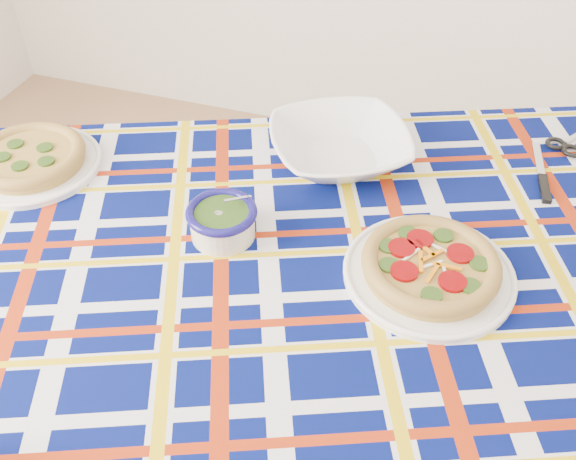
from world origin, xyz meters
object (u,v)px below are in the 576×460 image
(dining_table, at_px, (316,303))
(main_focaccia_plate, at_px, (431,265))
(pesto_bowl, at_px, (222,219))
(serving_bowl, at_px, (340,146))

(dining_table, bearing_deg, main_focaccia_plate, -6.55)
(dining_table, xyz_separation_m, pesto_bowl, (-0.20, 0.04, 0.12))
(main_focaccia_plate, height_order, serving_bowl, serving_bowl)
(dining_table, height_order, pesto_bowl, pesto_bowl)
(main_focaccia_plate, distance_m, pesto_bowl, 0.39)
(main_focaccia_plate, bearing_deg, pesto_bowl, -178.10)
(dining_table, relative_size, serving_bowl, 6.42)
(serving_bowl, bearing_deg, main_focaccia_plate, -50.21)
(dining_table, bearing_deg, serving_bowl, 76.40)
(serving_bowl, bearing_deg, pesto_bowl, -115.68)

